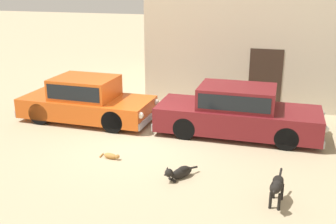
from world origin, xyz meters
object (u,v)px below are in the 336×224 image
(stray_dog_spotted, at_px, (179,172))
(stray_cat, at_px, (111,156))
(parked_sedan_second, at_px, (237,111))
(stray_dog_tan, at_px, (277,185))
(parked_sedan_nearest, at_px, (87,99))

(stray_dog_spotted, bearing_deg, stray_cat, -70.66)
(parked_sedan_second, bearing_deg, stray_cat, -137.97)
(stray_dog_tan, height_order, stray_cat, stray_dog_tan)
(parked_sedan_nearest, distance_m, parked_sedan_second, 4.73)
(stray_cat, bearing_deg, stray_dog_spotted, -6.22)
(stray_dog_spotted, height_order, stray_cat, stray_dog_spotted)
(parked_sedan_nearest, bearing_deg, stray_cat, -51.62)
(parked_sedan_nearest, xyz_separation_m, stray_cat, (1.92, -2.51, -0.62))
(parked_sedan_nearest, height_order, stray_cat, parked_sedan_nearest)
(parked_sedan_second, xyz_separation_m, stray_dog_tan, (1.26, -3.69, -0.26))
(stray_cat, bearing_deg, parked_sedan_second, 52.18)
(parked_sedan_nearest, distance_m, stray_cat, 3.22)
(parked_sedan_second, height_order, stray_cat, parked_sedan_second)
(parked_sedan_nearest, height_order, stray_dog_tan, parked_sedan_nearest)
(stray_dog_spotted, height_order, stray_dog_tan, stray_dog_tan)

